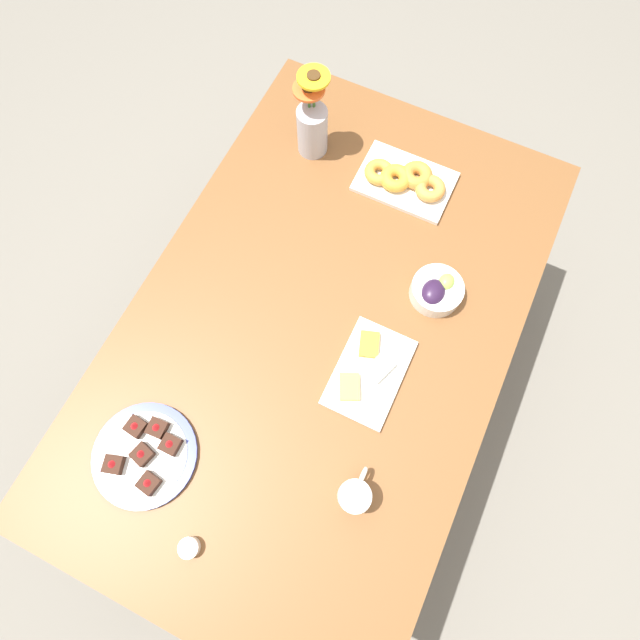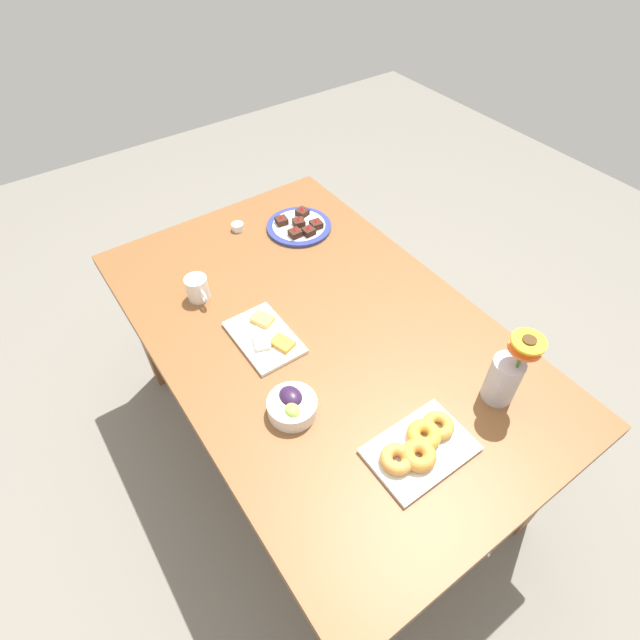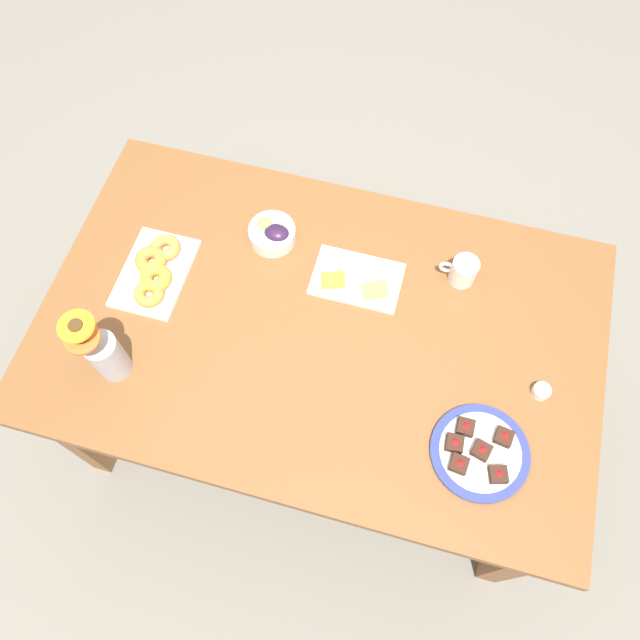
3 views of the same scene
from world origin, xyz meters
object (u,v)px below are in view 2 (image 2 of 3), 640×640
(cheese_platter, at_px, (265,337))
(dessert_plate, at_px, (299,226))
(croissant_platter, at_px, (420,446))
(grape_bowl, at_px, (292,405))
(coffee_mug, at_px, (198,288))
(flower_vase, at_px, (505,376))
(jam_cup_honey, at_px, (238,226))
(dining_table, at_px, (320,345))

(cheese_platter, bearing_deg, dessert_plate, 136.14)
(croissant_platter, relative_size, dessert_plate, 1.08)
(dessert_plate, bearing_deg, grape_bowl, -34.62)
(grape_bowl, xyz_separation_m, cheese_platter, (-0.28, 0.08, -0.02))
(coffee_mug, xyz_separation_m, flower_vase, (0.87, 0.53, 0.05))
(coffee_mug, distance_m, jam_cup_honey, 0.40)
(cheese_platter, xyz_separation_m, dessert_plate, (-0.43, 0.41, 0.00))
(croissant_platter, bearing_deg, grape_bowl, -144.64)
(cheese_platter, relative_size, flower_vase, 0.97)
(croissant_platter, distance_m, jam_cup_honey, 1.14)
(jam_cup_honey, height_order, dessert_plate, dessert_plate)
(croissant_platter, height_order, dessert_plate, dessert_plate)
(coffee_mug, xyz_separation_m, dessert_plate, (-0.13, 0.50, -0.03))
(jam_cup_honey, bearing_deg, croissant_platter, -3.65)
(croissant_platter, height_order, flower_vase, flower_vase)
(cheese_platter, bearing_deg, jam_cup_honey, 159.86)
(grape_bowl, xyz_separation_m, flower_vase, (0.30, 0.52, 0.07))
(coffee_mug, relative_size, cheese_platter, 0.43)
(jam_cup_honey, bearing_deg, dining_table, -3.33)
(flower_vase, bearing_deg, jam_cup_honey, -168.42)
(dining_table, xyz_separation_m, croissant_platter, (0.51, -0.04, 0.11))
(dining_table, height_order, grape_bowl, grape_bowl)
(croissant_platter, relative_size, flower_vase, 1.05)
(cheese_platter, height_order, jam_cup_honey, cheese_platter)
(croissant_platter, relative_size, jam_cup_honey, 5.84)
(coffee_mug, height_order, flower_vase, flower_vase)
(coffee_mug, distance_m, dessert_plate, 0.52)
(coffee_mug, height_order, cheese_platter, coffee_mug)
(grape_bowl, bearing_deg, jam_cup_honey, 161.43)
(coffee_mug, bearing_deg, dining_table, 35.98)
(jam_cup_honey, xyz_separation_m, dessert_plate, (0.13, 0.21, -0.00))
(coffee_mug, xyz_separation_m, grape_bowl, (0.58, 0.01, -0.01))
(coffee_mug, height_order, croissant_platter, coffee_mug)
(coffee_mug, xyz_separation_m, cheese_platter, (0.30, 0.09, -0.03))
(jam_cup_honey, distance_m, flower_vase, 1.17)
(coffee_mug, bearing_deg, flower_vase, 31.34)
(grape_bowl, distance_m, cheese_platter, 0.29)
(grape_bowl, height_order, jam_cup_honey, grape_bowl)
(grape_bowl, bearing_deg, coffee_mug, -178.64)
(dining_table, height_order, dessert_plate, dessert_plate)
(coffee_mug, distance_m, grape_bowl, 0.58)
(grape_bowl, relative_size, jam_cup_honey, 2.95)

